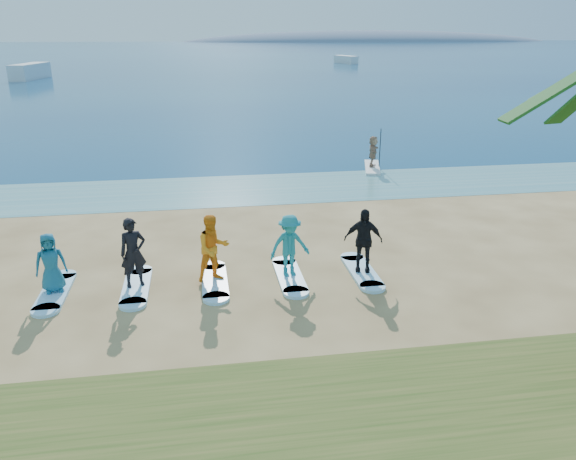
{
  "coord_description": "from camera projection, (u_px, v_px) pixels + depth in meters",
  "views": [
    {
      "loc": [
        -1.63,
        -13.19,
        6.64
      ],
      "look_at": [
        0.82,
        2.0,
        1.1
      ],
      "focal_mm": 35.0,
      "sensor_mm": 36.0,
      "label": 1
    }
  ],
  "objects": [
    {
      "name": "boat_offshore_a",
      "position": [
        31.0,
        79.0,
        77.96
      ],
      "size": [
        3.61,
        9.24,
        2.09
      ],
      "primitive_type": "cube",
      "rotation": [
        0.0,
        0.0,
        -0.15
      ],
      "color": "silver",
      "rests_on": "ground"
    },
    {
      "name": "boat_offshore_b",
      "position": [
        346.0,
        63.0,
        112.93
      ],
      "size": [
        3.57,
        6.88,
        1.51
      ],
      "primitive_type": "cube",
      "rotation": [
        0.0,
        0.0,
        0.29
      ],
      "color": "silver",
      "rests_on": "ground"
    },
    {
      "name": "paddleboarder",
      "position": [
        373.0,
        151.0,
        27.9
      ],
      "size": [
        0.93,
        1.48,
        1.52
      ],
      "primitive_type": "imported",
      "rotation": [
        0.0,
        0.0,
        1.2
      ],
      "color": "tan",
      "rests_on": "paddleboard"
    },
    {
      "name": "student_1",
      "position": [
        133.0,
        253.0,
        14.87
      ],
      "size": [
        0.8,
        0.66,
        1.9
      ],
      "primitive_type": "imported",
      "rotation": [
        0.0,
        0.0,
        0.34
      ],
      "color": "black",
      "rests_on": "surfboard_1"
    },
    {
      "name": "island_ridge",
      "position": [
        371.0,
        41.0,
        307.67
      ],
      "size": [
        220.0,
        56.0,
        18.0
      ],
      "primitive_type": "ellipsoid",
      "color": "slate",
      "rests_on": "ground"
    },
    {
      "name": "student_4",
      "position": [
        363.0,
        240.0,
        15.83
      ],
      "size": [
        1.16,
        0.72,
        1.84
      ],
      "primitive_type": "imported",
      "rotation": [
        0.0,
        0.0,
        -0.27
      ],
      "color": "black",
      "rests_on": "surfboard_4"
    },
    {
      "name": "surfboard_0",
      "position": [
        55.0,
        292.0,
        14.89
      ],
      "size": [
        0.7,
        2.2,
        0.09
      ],
      "primitive_type": "cube",
      "color": "#A3DEFD",
      "rests_on": "ground"
    },
    {
      "name": "surfboard_4",
      "position": [
        362.0,
        271.0,
        16.16
      ],
      "size": [
        0.7,
        2.2,
        0.09
      ],
      "primitive_type": "cube",
      "color": "#A3DEFD",
      "rests_on": "ground"
    },
    {
      "name": "shallow_water",
      "position": [
        238.0,
        190.0,
        24.5
      ],
      "size": [
        600.0,
        600.0,
        0.0
      ],
      "primitive_type": "plane",
      "color": "teal",
      "rests_on": "ground"
    },
    {
      "name": "student_0",
      "position": [
        51.0,
        263.0,
        14.61
      ],
      "size": [
        0.88,
        0.68,
        1.6
      ],
      "primitive_type": "imported",
      "rotation": [
        0.0,
        0.0,
        0.24
      ],
      "color": "#1A607E",
      "rests_on": "surfboard_0"
    },
    {
      "name": "surfboard_3",
      "position": [
        290.0,
        276.0,
        15.84
      ],
      "size": [
        0.7,
        2.2,
        0.09
      ],
      "primitive_type": "cube",
      "color": "#A3DEFD",
      "rests_on": "ground"
    },
    {
      "name": "surfboard_2",
      "position": [
        215.0,
        281.0,
        15.52
      ],
      "size": [
        0.7,
        2.2,
        0.09
      ],
      "primitive_type": "cube",
      "color": "#A3DEFD",
      "rests_on": "ground"
    },
    {
      "name": "ocean",
      "position": [
        199.0,
        53.0,
        163.37
      ],
      "size": [
        600.0,
        600.0,
        0.0
      ],
      "primitive_type": "plane",
      "color": "navy",
      "rests_on": "ground"
    },
    {
      "name": "paddleboard",
      "position": [
        372.0,
        167.0,
        28.18
      ],
      "size": [
        1.46,
        3.08,
        0.12
      ],
      "primitive_type": "cube",
      "rotation": [
        0.0,
        0.0,
        -0.27
      ],
      "color": "silver",
      "rests_on": "ground"
    },
    {
      "name": "student_2",
      "position": [
        213.0,
        248.0,
        15.19
      ],
      "size": [
        1.08,
        0.95,
        1.87
      ],
      "primitive_type": "imported",
      "rotation": [
        0.0,
        0.0,
        0.31
      ],
      "color": "orange",
      "rests_on": "surfboard_2"
    },
    {
      "name": "ground",
      "position": [
        269.0,
        296.0,
        14.75
      ],
      "size": [
        600.0,
        600.0,
        0.0
      ],
      "primitive_type": "plane",
      "color": "tan",
      "rests_on": "ground"
    },
    {
      "name": "surfboard_1",
      "position": [
        137.0,
        287.0,
        15.21
      ],
      "size": [
        0.7,
        2.2,
        0.09
      ],
      "primitive_type": "cube",
      "color": "#A3DEFD",
      "rests_on": "ground"
    },
    {
      "name": "student_3",
      "position": [
        290.0,
        246.0,
        15.53
      ],
      "size": [
        1.25,
        0.86,
        1.77
      ],
      "primitive_type": "imported",
      "rotation": [
        0.0,
        0.0,
        0.19
      ],
      "color": "teal",
      "rests_on": "surfboard_3"
    }
  ]
}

